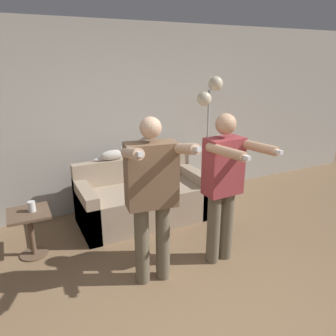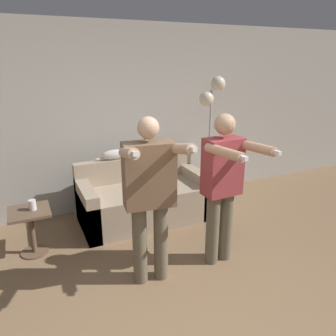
% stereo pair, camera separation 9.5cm
% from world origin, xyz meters
% --- Properties ---
extents(wall_back, '(10.00, 0.05, 2.60)m').
position_xyz_m(wall_back, '(0.00, 2.83, 1.30)').
color(wall_back, '#B7B2A8').
rests_on(wall_back, ground_plane).
extents(couch, '(1.71, 0.84, 0.81)m').
position_xyz_m(couch, '(0.34, 2.20, 0.29)').
color(couch, tan).
rests_on(couch, ground_plane).
extents(person_left, '(0.60, 0.72, 1.64)m').
position_xyz_m(person_left, '(-0.06, 0.92, 0.96)').
color(person_left, '#6B604C').
rests_on(person_left, ground_plane).
extents(person_right, '(0.48, 0.69, 1.61)m').
position_xyz_m(person_right, '(0.73, 0.92, 0.92)').
color(person_right, '#6B604C').
rests_on(person_right, ground_plane).
extents(cat, '(0.46, 0.12, 0.16)m').
position_xyz_m(cat, '(0.06, 2.52, 0.88)').
color(cat, silver).
rests_on(cat, couch).
extents(floor_lamp, '(0.38, 0.35, 1.88)m').
position_xyz_m(floor_lamp, '(1.45, 2.33, 1.43)').
color(floor_lamp, '#B2B2B7').
rests_on(floor_lamp, ground_plane).
extents(side_table, '(0.44, 0.44, 0.53)m').
position_xyz_m(side_table, '(-1.10, 1.93, 0.38)').
color(side_table, brown).
rests_on(side_table, ground_plane).
extents(cup, '(0.08, 0.08, 0.11)m').
position_xyz_m(cup, '(-1.05, 1.94, 0.59)').
color(cup, white).
rests_on(cup, side_table).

